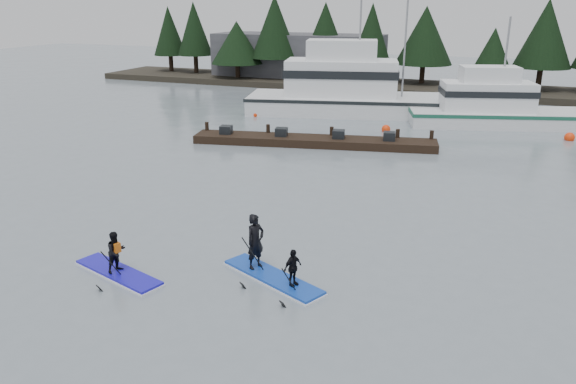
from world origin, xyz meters
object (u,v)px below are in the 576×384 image
at_px(fishing_boat_large, 362,103).
at_px(fishing_boat_medium, 502,117).
at_px(floating_dock, 314,141).
at_px(paddleboard_solo, 117,261).
at_px(paddleboard_duo, 269,260).

bearing_deg(fishing_boat_large, fishing_boat_medium, -17.57).
bearing_deg(floating_dock, fishing_boat_large, 77.71).
height_order(fishing_boat_large, paddleboard_solo, fishing_boat_large).
relative_size(fishing_boat_medium, paddleboard_solo, 3.95).
distance_m(floating_dock, paddleboard_duo, 17.39).
bearing_deg(fishing_boat_large, paddleboard_solo, -104.45).
bearing_deg(fishing_boat_large, paddleboard_duo, -95.15).
xyz_separation_m(paddleboard_solo, paddleboard_duo, (4.57, 1.62, 0.15)).
bearing_deg(paddleboard_duo, floating_dock, 128.69).
bearing_deg(paddleboard_solo, floating_dock, 106.15).
bearing_deg(floating_dock, fishing_boat_medium, 32.99).
relative_size(fishing_boat_large, paddleboard_solo, 5.41).
bearing_deg(fishing_boat_medium, fishing_boat_large, 159.76).
distance_m(fishing_boat_medium, floating_dock, 14.69).
relative_size(fishing_boat_large, fishing_boat_medium, 1.37).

